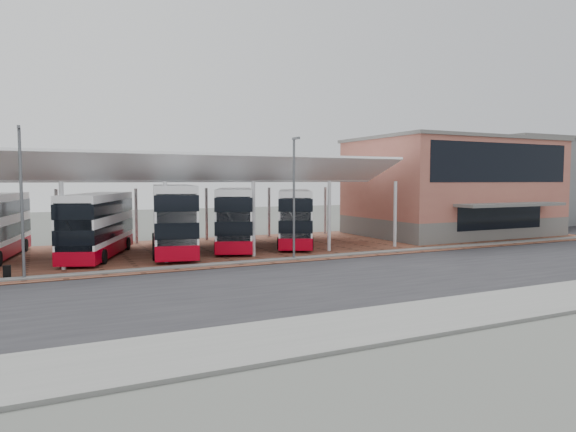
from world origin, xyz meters
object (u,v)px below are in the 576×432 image
at_px(bus_3, 173,219).
at_px(bus_4, 235,218).
at_px(bus_2, 98,225).
at_px(terminal, 452,187).
at_px(bus_5, 295,217).

bearing_deg(bus_3, bus_4, 18.55).
distance_m(bus_2, bus_3, 5.13).
distance_m(terminal, bus_2, 32.72).
xyz_separation_m(bus_4, bus_5, (5.03, -0.37, -0.08)).
bearing_deg(bus_3, bus_5, 12.59).
xyz_separation_m(bus_2, bus_3, (5.12, -0.01, 0.28)).
bearing_deg(bus_2, bus_4, 24.50).
distance_m(bus_3, bus_5, 10.01).
xyz_separation_m(bus_2, bus_5, (15.13, 0.29, 0.04)).
relative_size(terminal, bus_5, 1.72).
bearing_deg(bus_2, bus_5, 21.85).
bearing_deg(bus_5, bus_4, -158.30).
distance_m(bus_4, bus_5, 5.04).
xyz_separation_m(terminal, bus_2, (-32.61, -1.01, -2.45)).
bearing_deg(bus_4, terminal, 21.72).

